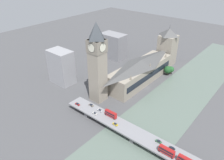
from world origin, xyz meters
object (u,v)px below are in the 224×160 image
Objects in this scene: car_southbound_mid at (100,110)px; car_southbound_extra at (77,104)px; clock_tower at (97,61)px; car_northbound_lead at (159,141)px; car_northbound_mid at (91,105)px; road_bridge at (136,134)px; parliament_hall at (141,71)px; car_southbound_lead at (172,148)px; double_decker_bus_mid at (111,114)px; car_southbound_tail at (115,124)px; car_northbound_tail at (95,113)px; victoria_tower at (167,47)px; double_decker_bus_lead at (167,151)px.

car_southbound_extra is (20.43, 5.69, 0.06)m from car_southbound_mid.
clock_tower is 17.16× the size of car_southbound_mid.
car_northbound_mid is (64.41, -0.86, -0.04)m from car_northbound_lead.
car_southbound_extra is (57.67, 3.18, 1.84)m from road_bridge.
parliament_hall is 87.23m from road_bridge.
road_bridge is at bearing 5.70° from car_southbound_lead.
car_southbound_tail is (-8.89, 5.43, -1.98)m from double_decker_bus_mid.
clock_tower reaches higher than road_bridge.
car_northbound_lead reaches higher than car_northbound_tail.
victoria_tower is 12.06× the size of car_southbound_lead.
car_southbound_lead is 0.86× the size of car_southbound_extra.
car_northbound_lead reaches higher than road_bridge.
car_northbound_tail is at bearing 0.81° from car_southbound_tail.
victoria_tower is 12.56× the size of car_northbound_tail.
car_southbound_lead reaches higher than car_northbound_tail.
road_bridge is 30.64× the size of car_southbound_tail.
car_southbound_mid is 21.21m from car_southbound_extra.
car_southbound_lead is 84.21m from car_southbound_extra.
victoria_tower is 152.47m from double_decker_bus_lead.
clock_tower is 55.63m from car_southbound_tail.
car_southbound_mid is at bearing 135.25° from clock_tower.
double_decker_bus_mid is (25.78, -2.77, 3.76)m from road_bridge.
car_southbound_lead is (-0.88, -6.13, -2.07)m from double_decker_bus_lead.
car_northbound_tail is 0.96× the size of car_southbound_lead.
car_southbound_mid reaches higher than road_bridge.
car_southbound_lead is 43.55m from car_southbound_tail.
parliament_hall reaches higher than car_southbound_extra.
clock_tower is 15.43× the size of car_southbound_extra.
double_decker_bus_lead is (-70.64, 77.72, -3.88)m from parliament_hall.
double_decker_bus_mid reaches higher than car_northbound_lead.
double_decker_bus_lead is 73.58m from car_northbound_mid.
parliament_hall is 1.80× the size of victoria_tower.
car_northbound_tail is at bearing -179.36° from car_southbound_extra.
clock_tower is at bearing -94.87° from car_southbound_extra.
car_southbound_mid is (11.46, 0.26, -1.98)m from double_decker_bus_mid.
double_decker_bus_mid is at bearing -154.23° from car_northbound_tail.
clock_tower reaches higher than car_southbound_lead.
double_decker_bus_mid is (-29.85, 17.97, -30.37)m from clock_tower.
double_decker_bus_lead reaches higher than road_bridge.
clock_tower is 18.62× the size of car_northbound_tail.
clock_tower is 46.22m from double_decker_bus_mid.
double_decker_bus_lead is 10.81m from car_northbound_lead.
car_northbound_lead is 9.71m from car_southbound_lead.
car_southbound_tail is at bearing 8.94° from road_bridge.
car_southbound_mid is (-8.00, 128.36, -15.92)m from victoria_tower.
car_southbound_extra reaches higher than road_bridge.
car_northbound_mid is (-7.85, 17.48, -32.33)m from clock_tower.
car_southbound_tail is at bearing 6.98° from car_southbound_lead.
car_northbound_lead is (-42.41, 0.37, -1.93)m from double_decker_bus_mid.
car_northbound_mid is at bearing -5.28° from double_decker_bus_lead.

